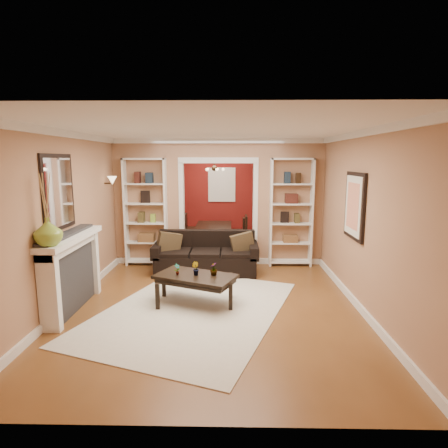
{
  "coord_description": "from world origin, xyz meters",
  "views": [
    {
      "loc": [
        0.29,
        -6.87,
        2.27
      ],
      "look_at": [
        0.16,
        -0.8,
        1.22
      ],
      "focal_mm": 30.0,
      "sensor_mm": 36.0,
      "label": 1
    }
  ],
  "objects_px": {
    "sofa": "(206,253)",
    "fireplace": "(74,273)",
    "coffee_table": "(196,289)",
    "bookshelf_left": "(146,212)",
    "dining_table": "(215,237)",
    "bookshelf_right": "(291,213)"
  },
  "relations": [
    {
      "from": "sofa",
      "to": "fireplace",
      "type": "relative_size",
      "value": 1.23
    },
    {
      "from": "coffee_table",
      "to": "bookshelf_left",
      "type": "relative_size",
      "value": 0.54
    },
    {
      "from": "sofa",
      "to": "fireplace",
      "type": "height_order",
      "value": "fireplace"
    },
    {
      "from": "coffee_table",
      "to": "bookshelf_left",
      "type": "bearing_deg",
      "value": 143.12
    },
    {
      "from": "coffee_table",
      "to": "dining_table",
      "type": "bearing_deg",
      "value": 111.47
    },
    {
      "from": "sofa",
      "to": "bookshelf_left",
      "type": "relative_size",
      "value": 0.91
    },
    {
      "from": "bookshelf_left",
      "to": "dining_table",
      "type": "distance_m",
      "value": 2.28
    },
    {
      "from": "coffee_table",
      "to": "bookshelf_left",
      "type": "height_order",
      "value": "bookshelf_left"
    },
    {
      "from": "bookshelf_right",
      "to": "fireplace",
      "type": "relative_size",
      "value": 1.35
    },
    {
      "from": "coffee_table",
      "to": "fireplace",
      "type": "xyz_separation_m",
      "value": [
        -1.81,
        -0.3,
        0.35
      ]
    },
    {
      "from": "bookshelf_left",
      "to": "dining_table",
      "type": "bearing_deg",
      "value": 48.38
    },
    {
      "from": "bookshelf_right",
      "to": "sofa",
      "type": "bearing_deg",
      "value": -161.93
    },
    {
      "from": "sofa",
      "to": "coffee_table",
      "type": "height_order",
      "value": "sofa"
    },
    {
      "from": "dining_table",
      "to": "sofa",
      "type": "bearing_deg",
      "value": 177.88
    },
    {
      "from": "bookshelf_right",
      "to": "dining_table",
      "type": "bearing_deg",
      "value": 137.08
    },
    {
      "from": "coffee_table",
      "to": "dining_table",
      "type": "distance_m",
      "value": 3.81
    },
    {
      "from": "sofa",
      "to": "bookshelf_left",
      "type": "xyz_separation_m",
      "value": [
        -1.32,
        0.58,
        0.74
      ]
    },
    {
      "from": "sofa",
      "to": "fireplace",
      "type": "xyz_separation_m",
      "value": [
        -1.86,
        -1.95,
        0.17
      ]
    },
    {
      "from": "fireplace",
      "to": "dining_table",
      "type": "height_order",
      "value": "fireplace"
    },
    {
      "from": "fireplace",
      "to": "dining_table",
      "type": "relative_size",
      "value": 1.03
    },
    {
      "from": "sofa",
      "to": "bookshelf_right",
      "type": "xyz_separation_m",
      "value": [
        1.78,
        0.58,
        0.74
      ]
    },
    {
      "from": "bookshelf_right",
      "to": "dining_table",
      "type": "height_order",
      "value": "bookshelf_right"
    }
  ]
}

